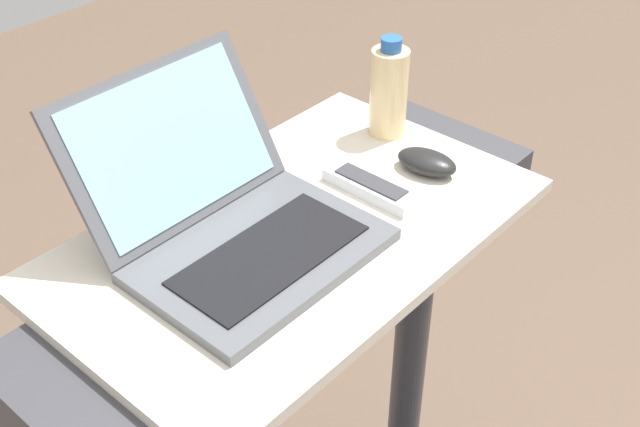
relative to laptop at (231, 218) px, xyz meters
name	(u,v)px	position (x,y,z in m)	size (l,w,h in m)	color
desk_board	(294,233)	(0.08, -0.04, -0.06)	(0.72, 0.44, 0.02)	beige
laptop	(231,218)	(0.00, 0.00, 0.00)	(0.33, 0.35, 0.22)	#515459
computer_mouse	(427,162)	(0.33, -0.09, -0.03)	(0.06, 0.10, 0.03)	black
water_bottle	(389,91)	(0.39, 0.03, 0.03)	(0.06, 0.06, 0.17)	beige
tv_remote	(371,187)	(0.23, -0.07, -0.03)	(0.05, 0.16, 0.02)	silver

